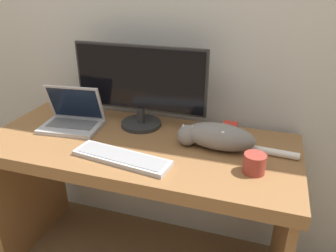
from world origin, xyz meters
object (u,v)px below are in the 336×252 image
laptop (72,119)px  coffee_mug (254,163)px  external_keyboard (121,158)px  cat (217,136)px  monitor (140,85)px

laptop → coffee_mug: bearing=-15.5°
external_keyboard → coffee_mug: bearing=15.5°
cat → coffee_mug: cat is taller
laptop → cat: (0.74, -0.00, 0.02)m
cat → coffee_mug: (0.18, -0.15, -0.02)m
monitor → external_keyboard: monitor is taller
monitor → laptop: monitor is taller
external_keyboard → cat: cat is taller
laptop → external_keyboard: size_ratio=0.70×
monitor → coffee_mug: 0.67m
laptop → monitor: bearing=14.3°
laptop → external_keyboard: bearing=-37.1°
laptop → external_keyboard: (0.38, -0.23, -0.03)m
monitor → external_keyboard: (0.05, -0.35, -0.21)m
monitor → laptop: size_ratio=2.16×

